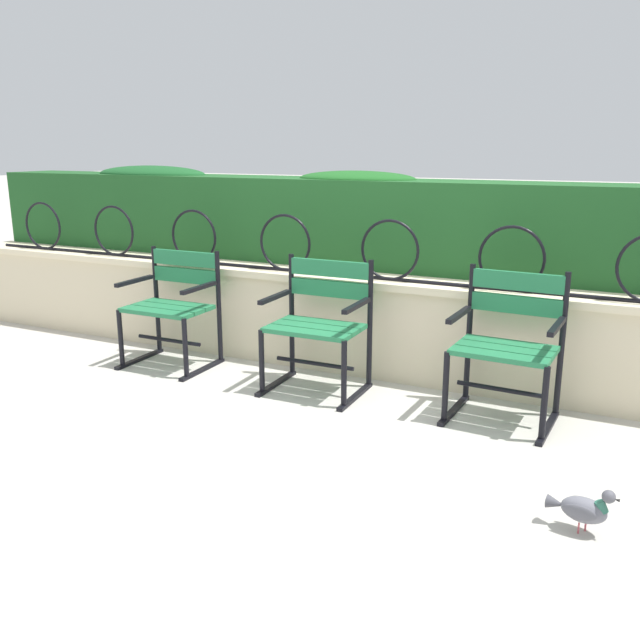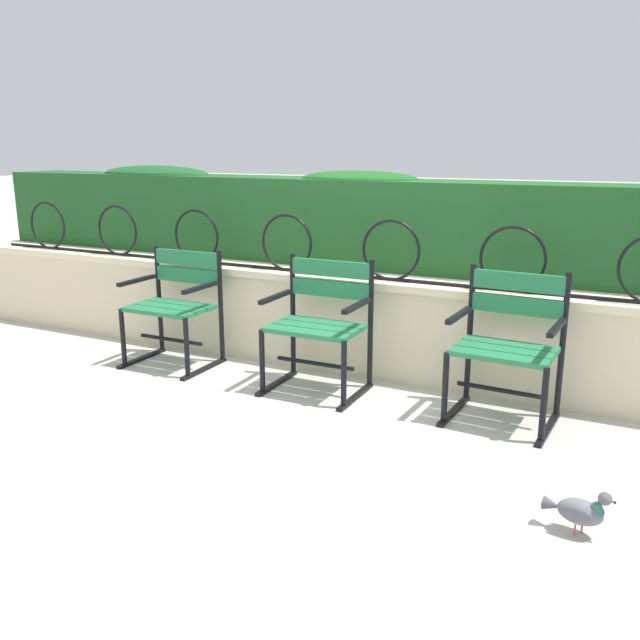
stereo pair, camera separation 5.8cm
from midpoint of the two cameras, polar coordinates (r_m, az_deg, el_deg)
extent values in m
plane|color=#BCB7AD|center=(4.24, -0.49, -7.65)|extent=(60.00, 60.00, 0.00)
cube|color=beige|center=(4.91, 4.27, -0.62)|extent=(7.61, 0.35, 0.65)
cube|color=beige|center=(4.83, 4.34, 3.38)|extent=(7.61, 0.41, 0.05)
cylinder|color=black|center=(4.75, 4.00, 3.66)|extent=(7.07, 0.02, 0.02)
torus|color=black|center=(6.52, -21.67, 7.39)|extent=(0.42, 0.02, 0.42)
torus|color=black|center=(5.94, -16.39, 7.22)|extent=(0.42, 0.02, 0.42)
torus|color=black|center=(5.43, -10.04, 6.94)|extent=(0.42, 0.02, 0.42)
torus|color=black|center=(4.99, -2.48, 6.50)|extent=(0.42, 0.02, 0.42)
torus|color=black|center=(4.65, 6.33, 5.84)|extent=(0.42, 0.02, 0.42)
torus|color=black|center=(4.43, 16.23, 4.93)|extent=(0.42, 0.02, 0.42)
cube|color=#1E5123|center=(5.18, 6.30, 8.02)|extent=(7.46, 0.53, 0.65)
ellipsoid|color=#1A5224|center=(6.29, -13.41, 11.84)|extent=(1.11, 0.48, 0.15)
ellipsoid|color=#1B551E|center=(5.25, 3.60, 11.74)|extent=(0.94, 0.48, 0.12)
cube|color=#237547|center=(4.99, -13.20, 0.67)|extent=(0.58, 0.13, 0.03)
cube|color=#237547|center=(5.09, -12.23, 1.00)|extent=(0.58, 0.13, 0.03)
cube|color=#237547|center=(5.19, -11.30, 1.31)|extent=(0.58, 0.13, 0.03)
cube|color=#237547|center=(5.21, -10.79, 5.14)|extent=(0.58, 0.03, 0.11)
cube|color=#237547|center=(5.23, -10.72, 3.72)|extent=(0.58, 0.03, 0.11)
cylinder|color=black|center=(5.11, -8.01, 1.06)|extent=(0.04, 0.04, 0.85)
cylinder|color=black|center=(4.83, -10.79, -2.37)|extent=(0.04, 0.04, 0.44)
cube|color=black|center=(5.04, -9.38, -4.08)|extent=(0.04, 0.52, 0.02)
cube|color=black|center=(4.88, -9.67, 2.71)|extent=(0.04, 0.40, 0.03)
cylinder|color=black|center=(5.45, -13.05, 1.67)|extent=(0.04, 0.04, 0.85)
cylinder|color=black|center=(5.19, -15.91, -1.49)|extent=(0.04, 0.04, 0.44)
cube|color=black|center=(5.38, -14.41, -3.13)|extent=(0.04, 0.52, 0.02)
cube|color=black|center=(5.24, -14.83, 3.23)|extent=(0.04, 0.40, 0.03)
cylinder|color=black|center=(5.15, -12.09, -1.62)|extent=(0.55, 0.03, 0.03)
cube|color=#237547|center=(4.31, -0.84, -1.11)|extent=(0.59, 0.13, 0.03)
cube|color=#237547|center=(4.43, -0.04, -0.68)|extent=(0.59, 0.13, 0.03)
cube|color=#237547|center=(4.55, 0.71, -0.28)|extent=(0.59, 0.13, 0.03)
cube|color=#237547|center=(4.56, 1.29, 4.35)|extent=(0.59, 0.04, 0.11)
cube|color=#237547|center=(4.59, 1.28, 2.64)|extent=(0.59, 0.04, 0.11)
cylinder|color=black|center=(4.53, 4.63, -0.43)|extent=(0.04, 0.04, 0.87)
cylinder|color=black|center=(4.21, 2.41, -4.64)|extent=(0.04, 0.04, 0.44)
cube|color=black|center=(4.45, 3.38, -6.45)|extent=(0.05, 0.52, 0.02)
cube|color=black|center=(4.27, 3.50, 1.20)|extent=(0.04, 0.40, 0.03)
cylinder|color=black|center=(4.76, -1.94, 0.37)|extent=(0.04, 0.04, 0.87)
cylinder|color=black|center=(4.46, -4.51, -3.55)|extent=(0.04, 0.04, 0.44)
cube|color=black|center=(4.69, -3.28, -5.32)|extent=(0.05, 0.52, 0.02)
cube|color=black|center=(4.52, -3.39, 1.95)|extent=(0.04, 0.40, 0.03)
cylinder|color=black|center=(4.50, -0.04, -3.66)|extent=(0.56, 0.03, 0.03)
cube|color=#237547|center=(3.96, 15.11, -3.05)|extent=(0.57, 0.15, 0.03)
cube|color=#237547|center=(4.09, 15.60, -2.54)|extent=(0.57, 0.15, 0.03)
cube|color=#237547|center=(4.21, 16.06, -2.05)|extent=(0.57, 0.15, 0.03)
cube|color=#237547|center=(4.23, 16.74, 3.10)|extent=(0.56, 0.06, 0.11)
cube|color=#237547|center=(4.26, 16.60, 1.20)|extent=(0.56, 0.06, 0.11)
cylinder|color=black|center=(4.26, 20.05, -2.13)|extent=(0.04, 0.04, 0.89)
cylinder|color=black|center=(3.93, 18.68, -6.87)|extent=(0.04, 0.04, 0.44)
cube|color=black|center=(4.18, 18.96, -8.67)|extent=(0.06, 0.52, 0.02)
cube|color=black|center=(3.99, 19.67, -0.59)|extent=(0.05, 0.40, 0.03)
cylinder|color=black|center=(4.38, 12.83, -1.17)|extent=(0.04, 0.04, 0.89)
cylinder|color=black|center=(4.05, 10.87, -5.68)|extent=(0.04, 0.04, 0.44)
cube|color=black|center=(4.30, 11.56, -7.50)|extent=(0.06, 0.52, 0.02)
cube|color=black|center=(4.11, 11.99, 0.39)|extent=(0.05, 0.40, 0.03)
cylinder|color=black|center=(4.16, 15.37, -5.72)|extent=(0.53, 0.05, 0.03)
ellipsoid|color=slate|center=(3.17, 21.52, -14.77)|extent=(0.20, 0.12, 0.11)
cylinder|color=#2D6B56|center=(3.14, 22.79, -14.42)|extent=(0.07, 0.05, 0.06)
sphere|color=#55555D|center=(3.11, 23.33, -13.62)|extent=(0.06, 0.06, 0.06)
cone|color=black|center=(3.11, 23.91, -13.81)|extent=(0.02, 0.02, 0.01)
cone|color=#4A4A52|center=(3.19, 19.45, -14.44)|extent=(0.09, 0.07, 0.06)
ellipsoid|color=#5B5B63|center=(3.20, 21.53, -14.32)|extent=(0.14, 0.04, 0.07)
ellipsoid|color=#5B5B63|center=(3.13, 21.16, -15.00)|extent=(0.14, 0.04, 0.07)
cylinder|color=#C6515B|center=(3.22, 21.64, -15.91)|extent=(0.01, 0.01, 0.05)
cylinder|color=#C6515B|center=(3.19, 21.12, -16.14)|extent=(0.01, 0.01, 0.05)
camera|label=1|loc=(0.03, -89.60, 0.10)|focal=38.11mm
camera|label=2|loc=(0.03, 90.40, -0.10)|focal=38.11mm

